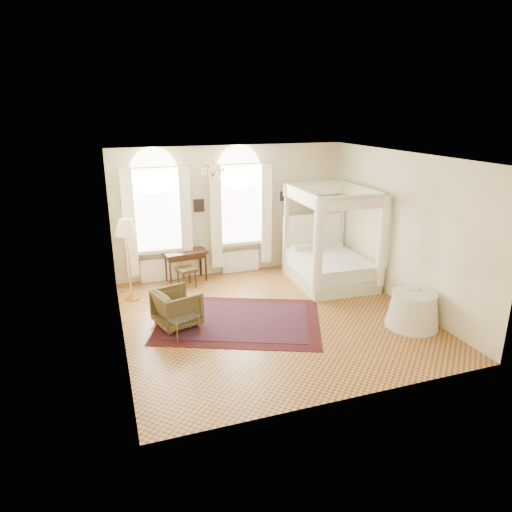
{
  "coord_description": "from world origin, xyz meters",
  "views": [
    {
      "loc": [
        -3.17,
        -8.08,
        4.16
      ],
      "look_at": [
        -0.23,
        0.4,
        1.25
      ],
      "focal_mm": 32.0,
      "sensor_mm": 36.0,
      "label": 1
    }
  ],
  "objects": [
    {
      "name": "nightstand_lamp",
      "position": [
        2.75,
        2.62,
        0.84
      ],
      "size": [
        0.29,
        0.29,
        0.43
      ],
      "color": "#B7963D",
      "rests_on": "nightstand"
    },
    {
      "name": "wall_pictures",
      "position": [
        0.09,
        2.97,
        1.89
      ],
      "size": [
        2.54,
        0.03,
        0.39
      ],
      "color": "black",
      "rests_on": "room_walls"
    },
    {
      "name": "writing_desk",
      "position": [
        -1.3,
        2.7,
        0.67
      ],
      "size": [
        1.09,
        0.65,
        0.78
      ],
      "color": "#3C2210",
      "rests_on": "ground"
    },
    {
      "name": "oriental_rug",
      "position": [
        -0.71,
        0.06,
        0.01
      ],
      "size": [
        3.93,
        3.44,
        0.01
      ],
      "color": "#410F11",
      "rests_on": "ground"
    },
    {
      "name": "window_left",
      "position": [
        -1.9,
        2.87,
        1.49
      ],
      "size": [
        1.62,
        0.27,
        3.29
      ],
      "color": "white",
      "rests_on": "room_walls"
    },
    {
      "name": "canopy_bed",
      "position": [
        2.07,
        1.43,
        0.54
      ],
      "size": [
        1.88,
        2.27,
        2.37
      ],
      "color": "beige",
      "rests_on": "ground"
    },
    {
      "name": "coffee_table",
      "position": [
        -1.9,
        -0.21,
        0.36
      ],
      "size": [
        0.7,
        0.61,
        0.4
      ],
      "color": "silver",
      "rests_on": "ground"
    },
    {
      "name": "armchair",
      "position": [
        -1.93,
        0.29,
        0.37
      ],
      "size": [
        1.02,
        1.0,
        0.75
      ],
      "primitive_type": "imported",
      "rotation": [
        0.0,
        0.0,
        1.86
      ],
      "color": "#43361C",
      "rests_on": "ground"
    },
    {
      "name": "side_table",
      "position": [
        2.49,
        -1.28,
        0.35
      ],
      "size": [
        1.05,
        1.05,
        0.71
      ],
      "color": "beige",
      "rests_on": "ground"
    },
    {
      "name": "ground",
      "position": [
        0.0,
        0.0,
        0.0
      ],
      "size": [
        6.0,
        6.0,
        0.0
      ],
      "primitive_type": "plane",
      "color": "#B17A33",
      "rests_on": "ground"
    },
    {
      "name": "floor_lamp",
      "position": [
        -2.7,
        1.94,
        1.61
      ],
      "size": [
        0.48,
        0.48,
        1.88
      ],
      "color": "#B7963D",
      "rests_on": "ground"
    },
    {
      "name": "nightstand",
      "position": [
        2.7,
        2.7,
        0.28
      ],
      "size": [
        0.45,
        0.42,
        0.55
      ],
      "primitive_type": "cube",
      "rotation": [
        0.0,
        0.0,
        -0.2
      ],
      "color": "#3C2210",
      "rests_on": "ground"
    },
    {
      "name": "chandelier",
      "position": [
        -0.9,
        1.2,
        2.91
      ],
      "size": [
        0.51,
        0.45,
        0.5
      ],
      "color": "#B7963D",
      "rests_on": "room_walls"
    },
    {
      "name": "window_right",
      "position": [
        0.2,
        2.87,
        1.49
      ],
      "size": [
        1.62,
        0.27,
        3.29
      ],
      "color": "white",
      "rests_on": "room_walls"
    },
    {
      "name": "stool",
      "position": [
        -1.36,
        2.3,
        0.4
      ],
      "size": [
        0.51,
        0.51,
        0.48
      ],
      "color": "#3F331B",
      "rests_on": "ground"
    },
    {
      "name": "laptop",
      "position": [
        -1.36,
        2.68,
        0.79
      ],
      "size": [
        0.35,
        0.3,
        0.02
      ],
      "primitive_type": "imported",
      "rotation": [
        0.0,
        0.0,
        2.72
      ],
      "color": "black",
      "rests_on": "writing_desk"
    },
    {
      "name": "book",
      "position": [
        2.51,
        -1.15,
        0.72
      ],
      "size": [
        0.3,
        0.32,
        0.02
      ],
      "primitive_type": "imported",
      "rotation": [
        0.0,
        0.0,
        0.54
      ],
      "color": "black",
      "rests_on": "side_table"
    },
    {
      "name": "room_walls",
      "position": [
        0.0,
        0.0,
        1.98
      ],
      "size": [
        6.0,
        6.0,
        6.0
      ],
      "color": "#FFF3C2",
      "rests_on": "ground"
    }
  ]
}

